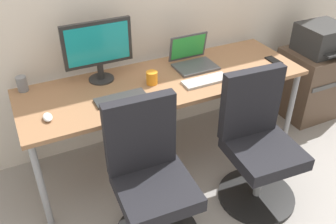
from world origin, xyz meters
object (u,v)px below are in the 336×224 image
Objects in this scene: side_cabinet at (311,83)px; desktop_monitor at (98,47)px; printer at (322,38)px; coffee_mug at (152,78)px; open_laptop at (192,59)px; office_chair_right at (258,146)px; office_chair_left at (151,182)px.

side_cabinet is 2.02m from desktop_monitor.
desktop_monitor is (-1.90, 0.19, 0.21)m from printer.
open_laptop is at bearing 18.37° from coffee_mug.
open_laptop is (-0.10, 0.75, 0.34)m from office_chair_right.
office_chair_right reaches higher than coffee_mug.
office_chair_right is at bearing -82.68° from open_laptop.
office_chair_left is at bearing -88.94° from desktop_monitor.
coffee_mug is (-0.39, -0.13, -0.01)m from open_laptop.
printer is (1.89, 0.64, 0.33)m from office_chair_left.
office_chair_right is 0.83m from open_laptop.
desktop_monitor is 5.22× the size of coffee_mug.
office_chair_right is 10.22× the size of coffee_mug.
side_cabinet is at bearing 90.00° from printer.
open_laptop reaches higher than printer.
open_laptop is 3.37× the size of coffee_mug.
coffee_mug is (-1.60, -0.02, 0.00)m from printer.
open_laptop is (0.70, -0.08, -0.19)m from desktop_monitor.
office_chair_left and office_chair_right have the same top height.
office_chair_right is 2.35× the size of printer.
office_chair_right is 1.49× the size of side_cabinet.
side_cabinet is at bearing 0.67° from coffee_mug.
printer is 1.60m from coffee_mug.
open_laptop is at bearing 97.32° from office_chair_right.
coffee_mug is (0.30, -0.21, -0.20)m from desktop_monitor.
office_chair_left is at bearing -132.19° from open_laptop.
open_laptop is at bearing 174.65° from printer.
office_chair_left is at bearing -161.30° from side_cabinet.
side_cabinet is 2.03× the size of open_laptop.
office_chair_right is at bearing -0.01° from office_chair_left.
open_laptop is (-1.21, 0.11, 0.45)m from side_cabinet.
desktop_monitor is at bearing 174.27° from side_cabinet.
desktop_monitor reaches higher than office_chair_left.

